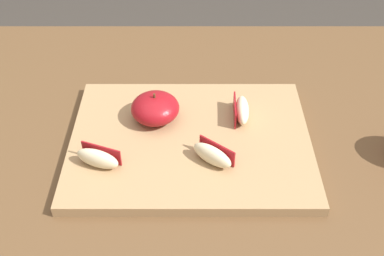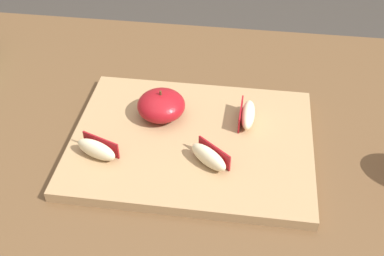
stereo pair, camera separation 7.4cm
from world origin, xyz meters
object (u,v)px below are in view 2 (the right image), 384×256
Objects in this scene: apple_wedge_middle at (247,115)px; apple_wedge_near_knife at (97,149)px; cutting_board at (192,142)px; apple_half_skin_up at (161,105)px; apple_wedge_left at (209,157)px.

apple_wedge_near_knife is (-0.22, -0.11, 0.00)m from apple_wedge_middle.
apple_half_skin_up reaches higher than cutting_board.
apple_wedge_near_knife is at bearing -152.94° from apple_wedge_middle.
apple_wedge_near_knife reaches higher than cutting_board.
cutting_board is 0.15m from apple_wedge_near_knife.
apple_wedge_middle is (0.08, 0.05, 0.02)m from cutting_board.
apple_half_skin_up is at bearing 54.32° from apple_wedge_near_knife.
apple_wedge_middle is at bearing 64.12° from apple_wedge_left.
cutting_board is at bearing 24.33° from apple_wedge_near_knife.
apple_half_skin_up reaches higher than apple_wedge_left.
apple_half_skin_up reaches higher than apple_wedge_near_knife.
apple_wedge_middle is 0.12m from apple_wedge_left.
apple_wedge_middle is 1.02× the size of apple_wedge_left.
cutting_board is at bearing -39.46° from apple_half_skin_up.
apple_wedge_near_knife is at bearing -177.67° from apple_wedge_left.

